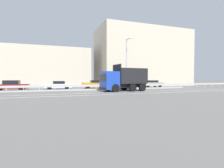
{
  "coord_description": "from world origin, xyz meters",
  "views": [
    {
      "loc": [
        -6.08,
        -24.17,
        1.84
      ],
      "look_at": [
        2.65,
        -0.16,
        0.94
      ],
      "focal_mm": 28.0,
      "sensor_mm": 36.0,
      "label": 1
    }
  ],
  "objects": [
    {
      "name": "street_lamp_1",
      "position": [
        5.74,
        1.35,
        4.49
      ],
      "size": [
        0.71,
        1.88,
        8.11
      ],
      "color": "#ADADB2",
      "rests_on": "ground_plane"
    },
    {
      "name": "parked_car_2",
      "position": [
        -11.26,
        4.64,
        0.75
      ],
      "size": [
        4.89,
        2.07,
        1.49
      ],
      "rotation": [
        0.0,
        0.0,
        1.52
      ],
      "color": "maroon",
      "rests_on": "ground_plane"
    },
    {
      "name": "median_guardrail",
      "position": [
        0.0,
        2.87,
        0.57
      ],
      "size": [
        61.18,
        0.09,
        0.78
      ],
      "color": "#9EA0A5",
      "rests_on": "ground_plane"
    },
    {
      "name": "ground_plane",
      "position": [
        0.0,
        0.0,
        0.0
      ],
      "size": [
        320.0,
        320.0,
        0.0
      ],
      "primitive_type": "plane",
      "color": "#605E5B"
    },
    {
      "name": "parked_car_3",
      "position": [
        -4.6,
        5.05,
        0.69
      ],
      "size": [
        4.35,
        2.07,
        1.34
      ],
      "rotation": [
        0.0,
        0.0,
        1.49
      ],
      "color": "silver",
      "rests_on": "ground_plane"
    },
    {
      "name": "background_building_1",
      "position": [
        16.02,
        14.26,
        6.77
      ],
      "size": [
        22.36,
        10.65,
        13.55
      ],
      "primitive_type": "cube",
      "color": "#B7AD99",
      "rests_on": "ground_plane"
    },
    {
      "name": "median_road_sign",
      "position": [
        6.98,
        1.59,
        1.1
      ],
      "size": [
        0.68,
        0.16,
        2.13
      ],
      "color": "white",
      "rests_on": "ground_plane"
    },
    {
      "name": "lane_strip_1",
      "position": [
        3.83,
        -6.04,
        0.0
      ],
      "size": [
        61.18,
        0.16,
        0.01
      ],
      "primitive_type": "cube",
      "color": "silver",
      "rests_on": "ground_plane"
    },
    {
      "name": "median_island",
      "position": [
        0.0,
        1.59,
        0.09
      ],
      "size": [
        33.65,
        1.1,
        0.18
      ],
      "primitive_type": "cube",
      "color": "gray",
      "rests_on": "ground_plane"
    },
    {
      "name": "parked_car_4",
      "position": [
        1.47,
        5.04,
        0.75
      ],
      "size": [
        4.52,
        2.29,
        1.45
      ],
      "rotation": [
        0.0,
        0.0,
        1.49
      ],
      "color": "#B27A14",
      "rests_on": "ground_plane"
    },
    {
      "name": "parked_car_5",
      "position": [
        6.62,
        4.53,
        0.68
      ],
      "size": [
        3.83,
        2.06,
        1.33
      ],
      "rotation": [
        0.0,
        0.0,
        1.56
      ],
      "color": "navy",
      "rests_on": "ground_plane"
    },
    {
      "name": "background_building_0",
      "position": [
        -9.41,
        18.47,
        4.12
      ],
      "size": [
        24.0,
        11.76,
        8.24
      ],
      "primitive_type": "cube",
      "color": "#B7AD99",
      "rests_on": "ground_plane"
    },
    {
      "name": "dump_truck",
      "position": [
        2.94,
        -1.99,
        1.37
      ],
      "size": [
        6.68,
        3.2,
        3.68
      ],
      "rotation": [
        0.0,
        0.0,
        1.66
      ],
      "color": "#19389E",
      "rests_on": "ground_plane"
    },
    {
      "name": "parked_car_6",
      "position": [
        12.71,
        5.0,
        0.72
      ],
      "size": [
        4.33,
        1.93,
        1.37
      ],
      "rotation": [
        0.0,
        0.0,
        1.57
      ],
      "color": "gray",
      "rests_on": "ground_plane"
    },
    {
      "name": "lane_strip_0",
      "position": [
        3.83,
        -3.71,
        0.0
      ],
      "size": [
        61.18,
        0.16,
        0.01
      ],
      "primitive_type": "cube",
      "color": "silver",
      "rests_on": "ground_plane"
    }
  ]
}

